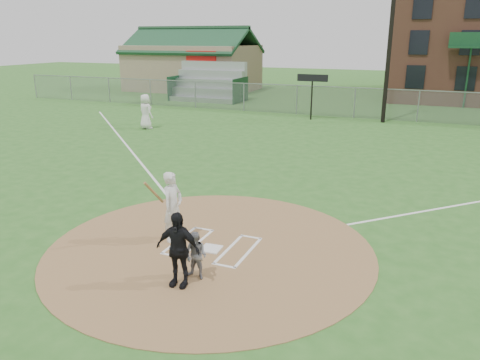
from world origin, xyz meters
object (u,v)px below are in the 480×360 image
at_px(catcher, 196,256).
at_px(umpire, 178,249).
at_px(batter_at_plate, 173,207).
at_px(ondeck_player, 146,112).
at_px(home_plate, 211,249).

distance_m(catcher, umpire, 0.55).
xyz_separation_m(umpire, batter_at_plate, (-1.31, 2.03, 0.10)).
height_order(catcher, batter_at_plate, batter_at_plate).
bearing_deg(umpire, batter_at_plate, 118.81).
xyz_separation_m(catcher, ondeck_player, (-11.13, 14.87, 0.44)).
bearing_deg(ondeck_player, batter_at_plate, 146.88).
distance_m(ondeck_player, batter_at_plate, 16.37).
relative_size(home_plate, ondeck_player, 0.24).
bearing_deg(home_plate, umpire, -86.04).
distance_m(home_plate, batter_at_plate, 1.51).
bearing_deg(catcher, ondeck_player, 129.37).
relative_size(catcher, batter_at_plate, 0.58).
height_order(home_plate, ondeck_player, ondeck_player).
relative_size(catcher, umpire, 0.65).
bearing_deg(umpire, home_plate, 89.92).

